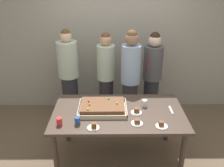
{
  "coord_description": "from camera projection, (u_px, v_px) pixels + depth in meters",
  "views": [
    {
      "loc": [
        -0.11,
        -2.77,
        2.53
      ],
      "look_at": [
        -0.09,
        0.15,
        1.15
      ],
      "focal_mm": 38.57,
      "sensor_mm": 36.0,
      "label": 1
    }
  ],
  "objects": [
    {
      "name": "person_striped_tie_right",
      "position": [
        106.0,
        76.0,
        4.2
      ],
      "size": [
        0.31,
        0.31,
        1.62
      ],
      "rotation": [
        0.0,
        0.0,
        -1.6
      ],
      "color": "#28282D",
      "rests_on": "ground_plane"
    },
    {
      "name": "plated_slice_near_right",
      "position": [
        137.0,
        111.0,
        3.21
      ],
      "size": [
        0.15,
        0.15,
        0.07
      ],
      "color": "white",
      "rests_on": "party_table"
    },
    {
      "name": "sheet_cake",
      "position": [
        103.0,
        107.0,
        3.26
      ],
      "size": [
        0.65,
        0.47,
        0.13
      ],
      "color": "beige",
      "rests_on": "party_table"
    },
    {
      "name": "interior_back_panel",
      "position": [
        116.0,
        32.0,
        4.39
      ],
      "size": [
        8.0,
        0.12,
        3.0
      ],
      "primitive_type": "cube",
      "color": "#9E998E",
      "rests_on": "ground_plane"
    },
    {
      "name": "drink_cup_middle",
      "position": [
        145.0,
        103.0,
        3.35
      ],
      "size": [
        0.07,
        0.07,
        0.1
      ],
      "primitive_type": "cylinder",
      "color": "white",
      "rests_on": "party_table"
    },
    {
      "name": "party_table",
      "position": [
        118.0,
        117.0,
        3.29
      ],
      "size": [
        1.77,
        0.98,
        0.8
      ],
      "color": "#47382D",
      "rests_on": "ground_plane"
    },
    {
      "name": "plated_slice_far_right",
      "position": [
        161.0,
        125.0,
        2.93
      ],
      "size": [
        0.15,
        0.15,
        0.07
      ],
      "color": "white",
      "rests_on": "party_table"
    },
    {
      "name": "drink_cup_far_end",
      "position": [
        77.0,
        121.0,
        2.96
      ],
      "size": [
        0.07,
        0.07,
        0.1
      ],
      "primitive_type": "cylinder",
      "color": "#2D5199",
      "rests_on": "party_table"
    },
    {
      "name": "person_serving_front",
      "position": [
        69.0,
        75.0,
        4.19
      ],
      "size": [
        0.35,
        0.35,
        1.68
      ],
      "rotation": [
        0.0,
        0.0,
        -1.04
      ],
      "color": "#28282D",
      "rests_on": "ground_plane"
    },
    {
      "name": "ground_plane",
      "position": [
        118.0,
        157.0,
        3.59
      ],
      "size": [
        12.0,
        12.0,
        0.0
      ],
      "primitive_type": "plane",
      "color": "brown"
    },
    {
      "name": "person_back_corner",
      "position": [
        130.0,
        79.0,
        3.92
      ],
      "size": [
        0.31,
        0.31,
        1.73
      ],
      "rotation": [
        0.0,
        0.0,
        -2.09
      ],
      "color": "#28282D",
      "rests_on": "ground_plane"
    },
    {
      "name": "drink_cup_nearest",
      "position": [
        59.0,
        121.0,
        2.95
      ],
      "size": [
        0.07,
        0.07,
        0.1
      ],
      "primitive_type": "cylinder",
      "color": "red",
      "rests_on": "party_table"
    },
    {
      "name": "cake_server_utensil",
      "position": [
        171.0,
        110.0,
        3.28
      ],
      "size": [
        0.03,
        0.2,
        0.01
      ],
      "primitive_type": "cube",
      "color": "silver",
      "rests_on": "party_table"
    },
    {
      "name": "person_green_shirt_behind",
      "position": [
        152.0,
        76.0,
        4.2
      ],
      "size": [
        0.33,
        0.33,
        1.63
      ],
      "rotation": [
        0.0,
        0.0,
        -2.25
      ],
      "color": "#28282D",
      "rests_on": "ground_plane"
    },
    {
      "name": "plated_slice_near_left",
      "position": [
        94.0,
        126.0,
        2.9
      ],
      "size": [
        0.15,
        0.15,
        0.08
      ],
      "color": "white",
      "rests_on": "party_table"
    },
    {
      "name": "plated_slice_far_left",
      "position": [
        137.0,
        122.0,
        2.98
      ],
      "size": [
        0.15,
        0.15,
        0.07
      ],
      "color": "white",
      "rests_on": "party_table"
    }
  ]
}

